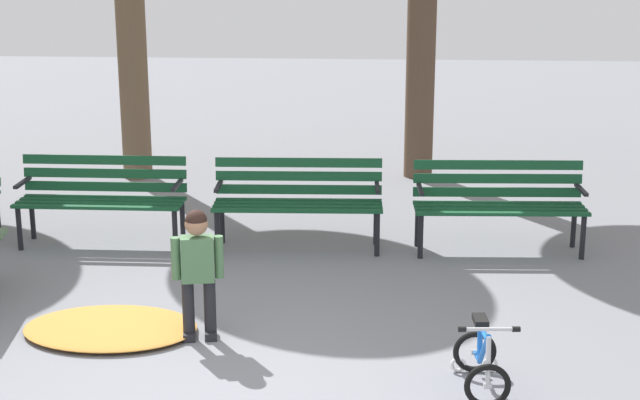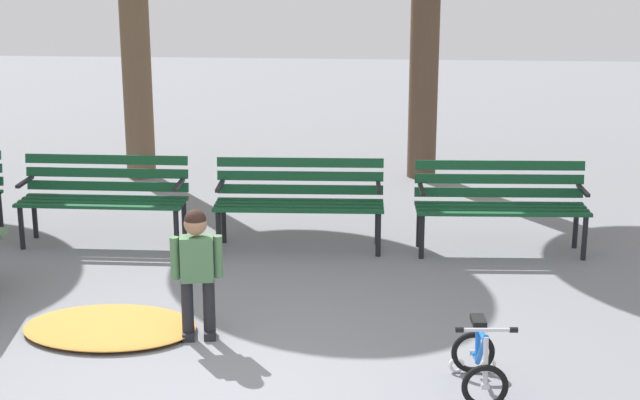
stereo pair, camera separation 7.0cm
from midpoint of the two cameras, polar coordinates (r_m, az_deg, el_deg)
The scene contains 7 objects.
ground at distance 6.52m, azimuth -6.83°, elevation -11.25°, with size 36.00×36.00×0.00m, color slate.
park_bench_left at distance 9.57m, azimuth -12.39°, elevation 0.45°, with size 1.60×0.47×0.85m.
park_bench_right at distance 9.22m, azimuth -0.99°, elevation 0.25°, with size 1.62×0.52×0.85m.
park_bench_far_right at distance 9.27m, azimuth 10.79°, elevation 0.05°, with size 1.62×0.53×0.85m.
child_standing at distance 7.14m, azimuth -6.99°, elevation -3.78°, with size 0.38×0.20×1.00m.
kids_bicycle at distance 6.54m, azimuth 9.66°, elevation -9.36°, with size 0.39×0.58×0.54m.
leaf_pile at distance 7.57m, azimuth -12.00°, elevation -7.32°, with size 1.32×0.93×0.07m, color #C68438.
Camera 2 is at (1.23, -5.72, 2.90)m, focal length 54.33 mm.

